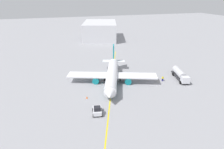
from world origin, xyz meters
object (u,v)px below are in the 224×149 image
Objects in this scene: airplane at (112,75)px; pushback_tug at (97,110)px; safety_cone_nose at (87,97)px; fuel_tanker at (180,74)px; refueling_worker at (163,79)px.

pushback_tug is (16.73, -8.96, -1.54)m from airplane.
fuel_tanker is at bearing 97.07° from safety_cone_nose.
airplane is 7.86× the size of pushback_tug.
airplane reaches higher than safety_cone_nose.
fuel_tanker is (4.15, 22.82, -0.82)m from airplane.
airplane reaches higher than pushback_tug.
safety_cone_nose is (4.06, -32.71, -1.44)m from fuel_tanker.
pushback_tug is 2.28× the size of refueling_worker.
safety_cone_nose is (4.36, -26.31, -0.53)m from refueling_worker.
safety_cone_nose is (-8.52, -0.93, -0.71)m from pushback_tug.
airplane is at bearing -100.31° from fuel_tanker.
fuel_tanker is at bearing 87.31° from refueling_worker.
refueling_worker is (3.85, 16.42, -1.73)m from airplane.
fuel_tanker is 34.19m from pushback_tug.
pushback_tug is 28.47m from refueling_worker.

